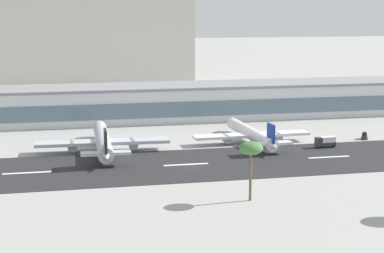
{
  "coord_description": "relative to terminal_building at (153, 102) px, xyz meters",
  "views": [
    {
      "loc": [
        -35.06,
        -161.61,
        41.01
      ],
      "look_at": [
        5.89,
        25.12,
        5.84
      ],
      "focal_mm": 60.83,
      "sensor_mm": 36.0,
      "label": 1
    }
  ],
  "objects": [
    {
      "name": "ground_plane",
      "position": [
        -1.49,
        -72.94,
        -6.43
      ],
      "size": [
        1400.0,
        1400.0,
        0.0
      ],
      "primitive_type": "plane",
      "color": "#9E9E99"
    },
    {
      "name": "runway_strip",
      "position": [
        -1.49,
        -71.14,
        -6.39
      ],
      "size": [
        800.0,
        35.9,
        0.08
      ],
      "primitive_type": "cube",
      "color": "#262628",
      "rests_on": "ground_plane"
    },
    {
      "name": "runway_centreline_dash_3",
      "position": [
        -43.17,
        -71.14,
        -6.35
      ],
      "size": [
        12.0,
        1.2,
        0.01
      ],
      "primitive_type": "cube",
      "color": "white",
      "rests_on": "runway_strip"
    },
    {
      "name": "runway_centreline_dash_4",
      "position": [
        -2.35,
        -71.14,
        -6.35
      ],
      "size": [
        12.0,
        1.2,
        0.01
      ],
      "primitive_type": "cube",
      "color": "white",
      "rests_on": "runway_strip"
    },
    {
      "name": "runway_centreline_dash_5",
      "position": [
        38.2,
        -71.14,
        -6.35
      ],
      "size": [
        12.0,
        1.2,
        0.01
      ],
      "primitive_type": "cube",
      "color": "white",
      "rests_on": "runway_strip"
    },
    {
      "name": "terminal_building",
      "position": [
        0.0,
        0.0,
        0.0
      ],
      "size": [
        210.83,
        24.07,
        12.86
      ],
      "color": "silver",
      "rests_on": "ground_plane"
    },
    {
      "name": "distant_hotel_block",
      "position": [
        -25.24,
        103.49,
        16.44
      ],
      "size": [
        120.95,
        35.72,
        45.75
      ],
      "primitive_type": "cube",
      "color": "beige",
      "rests_on": "ground_plane"
    },
    {
      "name": "airliner_black_tail_gate_0",
      "position": [
        -22.53,
        -51.49,
        -3.28
      ],
      "size": [
        38.48,
        47.49,
        9.91
      ],
      "rotation": [
        0.0,
        0.0,
        1.53
      ],
      "color": "silver",
      "rests_on": "ground_plane"
    },
    {
      "name": "airliner_navy_tail_gate_1",
      "position": [
        23.0,
        -48.96,
        -3.62
      ],
      "size": [
        36.41,
        42.33,
        8.83
      ],
      "rotation": [
        0.0,
        0.0,
        1.6
      ],
      "color": "white",
      "rests_on": "ground_plane"
    },
    {
      "name": "service_box_truck_0",
      "position": [
        42.35,
        -59.06,
        -4.65
      ],
      "size": [
        6.2,
        3.16,
        3.25
      ],
      "rotation": [
        0.0,
        0.0,
        3.24
      ],
      "color": "#2D3338",
      "rests_on": "ground_plane"
    },
    {
      "name": "service_baggage_tug_1",
      "position": [
        59.68,
        -49.93,
        -5.39
      ],
      "size": [
        2.92,
        3.58,
        2.2
      ],
      "rotation": [
        0.0,
        0.0,
        1.13
      ],
      "color": "#2D3338",
      "rests_on": "ground_plane"
    },
    {
      "name": "palm_tree_0",
      "position": [
        4.56,
        -105.58,
        4.83
      ],
      "size": [
        5.19,
        5.19,
        12.96
      ],
      "color": "brown",
      "rests_on": "ground_plane"
    }
  ]
}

